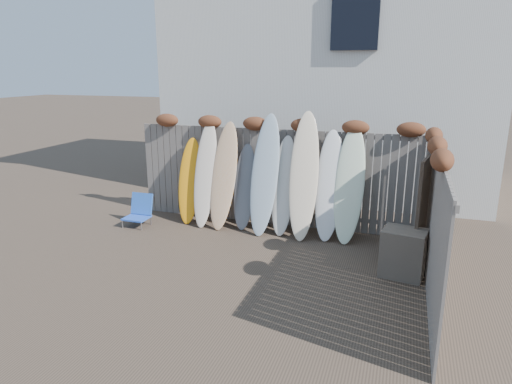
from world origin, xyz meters
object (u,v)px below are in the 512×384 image
(beach_chair, at_px, (139,211))
(lattice_panel, at_px, (423,209))
(wooden_crate, at_px, (403,253))
(surfboard_0, at_px, (190,181))

(beach_chair, xyz_separation_m, lattice_panel, (5.54, -0.11, 0.61))
(wooden_crate, distance_m, surfboard_0, 4.62)
(wooden_crate, relative_size, lattice_panel, 0.42)
(wooden_crate, relative_size, surfboard_0, 0.41)
(lattice_panel, height_order, surfboard_0, lattice_panel)
(wooden_crate, xyz_separation_m, surfboard_0, (-4.38, 1.39, 0.51))
(beach_chair, xyz_separation_m, wooden_crate, (5.28, -0.81, 0.08))
(surfboard_0, bearing_deg, beach_chair, -152.99)
(wooden_crate, height_order, surfboard_0, surfboard_0)
(wooden_crate, distance_m, lattice_panel, 0.92)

